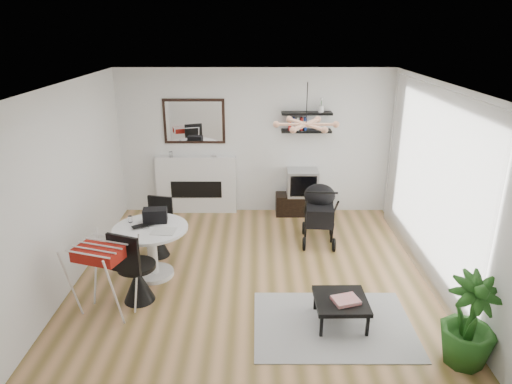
{
  "coord_description": "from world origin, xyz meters",
  "views": [
    {
      "loc": [
        0.04,
        -5.73,
        3.41
      ],
      "look_at": [
        0.03,
        0.4,
        1.15
      ],
      "focal_mm": 32.0,
      "sensor_mm": 36.0,
      "label": 1
    }
  ],
  "objects_px": {
    "drying_rack": "(104,278)",
    "coffee_table": "(341,302)",
    "tv_console": "(304,204)",
    "potted_plant": "(469,321)",
    "dining_table": "(152,244)",
    "stroller": "(319,215)",
    "fireplace": "(196,178)",
    "crt_tv": "(302,182)"
  },
  "relations": [
    {
      "from": "drying_rack",
      "to": "coffee_table",
      "type": "bearing_deg",
      "value": 14.44
    },
    {
      "from": "tv_console",
      "to": "potted_plant",
      "type": "relative_size",
      "value": 1.03
    },
    {
      "from": "dining_table",
      "to": "potted_plant",
      "type": "bearing_deg",
      "value": -25.84
    },
    {
      "from": "tv_console",
      "to": "stroller",
      "type": "xyz_separation_m",
      "value": [
        0.14,
        -1.12,
        0.25
      ]
    },
    {
      "from": "dining_table",
      "to": "drying_rack",
      "type": "height_order",
      "value": "drying_rack"
    },
    {
      "from": "fireplace",
      "to": "crt_tv",
      "type": "relative_size",
      "value": 3.83
    },
    {
      "from": "coffee_table",
      "to": "potted_plant",
      "type": "height_order",
      "value": "potted_plant"
    },
    {
      "from": "drying_rack",
      "to": "coffee_table",
      "type": "relative_size",
      "value": 1.54
    },
    {
      "from": "crt_tv",
      "to": "coffee_table",
      "type": "bearing_deg",
      "value": -87.3
    },
    {
      "from": "stroller",
      "to": "coffee_table",
      "type": "relative_size",
      "value": 1.68
    },
    {
      "from": "fireplace",
      "to": "potted_plant",
      "type": "xyz_separation_m",
      "value": [
        3.35,
        -4.18,
        -0.17
      ]
    },
    {
      "from": "tv_console",
      "to": "stroller",
      "type": "distance_m",
      "value": 1.16
    },
    {
      "from": "stroller",
      "to": "coffee_table",
      "type": "height_order",
      "value": "stroller"
    },
    {
      "from": "drying_rack",
      "to": "stroller",
      "type": "bearing_deg",
      "value": 53.89
    },
    {
      "from": "potted_plant",
      "to": "dining_table",
      "type": "bearing_deg",
      "value": 154.16
    },
    {
      "from": "tv_console",
      "to": "drying_rack",
      "type": "xyz_separation_m",
      "value": [
        -2.75,
        -3.2,
        0.31
      ]
    },
    {
      "from": "crt_tv",
      "to": "drying_rack",
      "type": "height_order",
      "value": "drying_rack"
    },
    {
      "from": "fireplace",
      "to": "stroller",
      "type": "bearing_deg",
      "value": -29.81
    },
    {
      "from": "crt_tv",
      "to": "dining_table",
      "type": "bearing_deg",
      "value": -135.69
    },
    {
      "from": "dining_table",
      "to": "stroller",
      "type": "xyz_separation_m",
      "value": [
        2.51,
        1.15,
        -0.05
      ]
    },
    {
      "from": "coffee_table",
      "to": "crt_tv",
      "type": "bearing_deg",
      "value": 92.7
    },
    {
      "from": "stroller",
      "to": "potted_plant",
      "type": "height_order",
      "value": "stroller"
    },
    {
      "from": "drying_rack",
      "to": "tv_console",
      "type": "bearing_deg",
      "value": 67.49
    },
    {
      "from": "fireplace",
      "to": "stroller",
      "type": "height_order",
      "value": "fireplace"
    },
    {
      "from": "crt_tv",
      "to": "fireplace",
      "type": "bearing_deg",
      "value": 176.5
    },
    {
      "from": "crt_tv",
      "to": "drying_rack",
      "type": "relative_size",
      "value": 0.58
    },
    {
      "from": "fireplace",
      "to": "tv_console",
      "type": "relative_size",
      "value": 2.04
    },
    {
      "from": "crt_tv",
      "to": "potted_plant",
      "type": "xyz_separation_m",
      "value": [
        1.36,
        -4.06,
        -0.13
      ]
    },
    {
      "from": "stroller",
      "to": "coffee_table",
      "type": "bearing_deg",
      "value": -85.65
    },
    {
      "from": "tv_console",
      "to": "dining_table",
      "type": "height_order",
      "value": "dining_table"
    },
    {
      "from": "fireplace",
      "to": "coffee_table",
      "type": "distance_m",
      "value": 4.13
    },
    {
      "from": "crt_tv",
      "to": "potted_plant",
      "type": "distance_m",
      "value": 4.28
    },
    {
      "from": "fireplace",
      "to": "dining_table",
      "type": "xyz_separation_m",
      "value": [
        -0.34,
        -2.39,
        -0.18
      ]
    },
    {
      "from": "stroller",
      "to": "potted_plant",
      "type": "relative_size",
      "value": 1.03
    },
    {
      "from": "tv_console",
      "to": "crt_tv",
      "type": "height_order",
      "value": "crt_tv"
    },
    {
      "from": "crt_tv",
      "to": "dining_table",
      "type": "xyz_separation_m",
      "value": [
        -2.33,
        -2.27,
        -0.14
      ]
    },
    {
      "from": "fireplace",
      "to": "tv_console",
      "type": "xyz_separation_m",
      "value": [
        2.03,
        -0.12,
        -0.49
      ]
    },
    {
      "from": "tv_console",
      "to": "coffee_table",
      "type": "height_order",
      "value": "tv_console"
    },
    {
      "from": "fireplace",
      "to": "potted_plant",
      "type": "bearing_deg",
      "value": -51.3
    },
    {
      "from": "fireplace",
      "to": "potted_plant",
      "type": "relative_size",
      "value": 2.11
    },
    {
      "from": "crt_tv",
      "to": "stroller",
      "type": "xyz_separation_m",
      "value": [
        0.18,
        -1.12,
        -0.19
      ]
    },
    {
      "from": "potted_plant",
      "to": "tv_console",
      "type": "bearing_deg",
      "value": 107.97
    }
  ]
}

